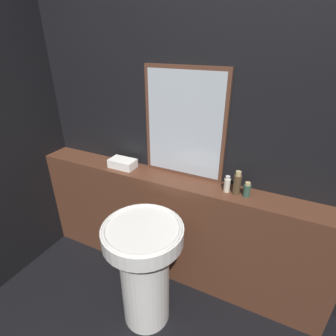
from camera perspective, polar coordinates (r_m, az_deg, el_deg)
The scene contains 8 objects.
wall_back at distance 1.91m, azimuth 2.86°, elevation 8.67°, with size 8.00×0.06×2.50m.
vanity_counter at distance 2.18m, azimuth 0.83°, elevation -12.76°, with size 2.35×0.23×0.91m.
pedestal_sink at distance 1.86m, azimuth -5.11°, elevation -20.64°, with size 0.51×0.51×0.82m.
mirror at distance 1.84m, azimuth 3.60°, elevation 9.36°, with size 0.60×0.03×0.78m.
towel_stack at distance 2.11m, azimuth -9.82°, elevation 1.03°, with size 0.21×0.13×0.07m.
shampoo_bottle at distance 1.79m, azimuth 12.74°, elevation -3.49°, with size 0.04×0.04×0.12m.
conditioner_bottle at distance 1.77m, azimuth 14.82°, elevation -3.27°, with size 0.05×0.05×0.17m.
lotion_bottle at distance 1.78m, azimuth 16.80°, elevation -4.55°, with size 0.05×0.05×0.10m.
Camera 1 is at (0.71, -0.00, 1.84)m, focal length 28.00 mm.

